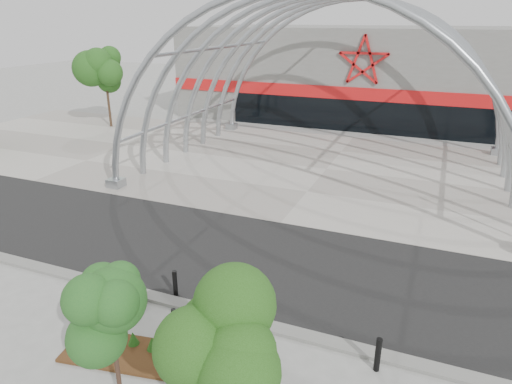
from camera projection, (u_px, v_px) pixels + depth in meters
ground at (209, 308)px, 14.80m from camera, size 140.00×140.00×0.00m
road at (251, 258)px, 17.82m from camera, size 140.00×7.00×0.02m
forecourt at (326, 169)px, 28.18m from camera, size 60.00×17.00×0.04m
kerb at (206, 310)px, 14.56m from camera, size 60.00×0.50×0.12m
arena_building at (376, 73)px, 42.25m from camera, size 34.00×15.24×8.00m
vault_canopy at (326, 169)px, 28.18m from camera, size 20.80×15.80×20.36m
planting_bed at (144, 353)px, 12.61m from camera, size 4.84×2.19×0.49m
street_tree_0 at (110, 314)px, 10.33m from camera, size 1.54×1.54×3.51m
street_tree_1 at (221, 341)px, 8.95m from camera, size 1.69×1.69×4.01m
bench_0 at (110, 302)px, 14.73m from camera, size 2.09×1.19×0.43m
bench_1 at (209, 325)px, 13.66m from camera, size 1.96×1.10×0.41m
bollard_0 at (74, 298)px, 14.41m from camera, size 0.16×0.16×1.01m
bollard_1 at (174, 321)px, 13.44m from camera, size 0.14×0.14×0.86m
bollard_2 at (175, 284)px, 15.25m from camera, size 0.15×0.15×0.96m
bollard_3 at (258, 345)px, 12.27m from camera, size 0.18×0.18×1.11m
bollard_4 at (378, 355)px, 12.00m from camera, size 0.16×0.16×1.01m
bg_tree_0 at (105, 71)px, 37.48m from camera, size 3.00×3.00×6.45m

